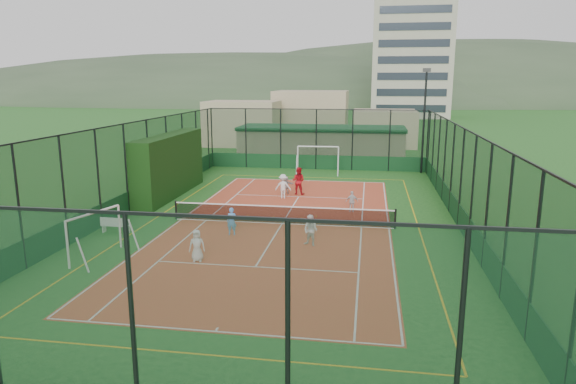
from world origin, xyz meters
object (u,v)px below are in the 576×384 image
object	(u,v)px
child_near_right	(311,230)
floodlight_ne	(424,122)
futsal_goal_near	(95,235)
child_near_left	(197,245)
child_near_mid	(232,221)
clubhouse	(322,143)
child_far_right	(352,201)
white_bench	(116,225)
futsal_goal_far	(318,160)
child_far_back	(286,185)
apartment_tower	(412,40)
child_far_left	(283,186)
coach	(298,181)

from	to	relation	value
child_near_right	floodlight_ne	bearing A→B (deg)	95.14
futsal_goal_near	child_near_right	xyz separation A→B (m)	(8.78, 2.98, -0.25)
floodlight_ne	child_near_left	bearing A→B (deg)	-116.12
floodlight_ne	child_near_mid	world-z (taller)	floodlight_ne
child_near_right	child_near_left	bearing A→B (deg)	-124.22
futsal_goal_near	child_near_mid	size ratio (longest dim) A/B	2.27
clubhouse	child_far_right	xyz separation A→B (m)	(3.51, -18.92, -0.97)
floodlight_ne	white_bench	bearing A→B (deg)	-130.15
futsal_goal_far	child_far_back	world-z (taller)	futsal_goal_far
apartment_tower	child_near_right	distance (m)	87.11
child_near_left	child_far_right	distance (m)	10.98
child_near_right	child_far_right	distance (m)	6.62
clubhouse	futsal_goal_near	distance (m)	29.15
futsal_goal_near	child_far_back	size ratio (longest dim) A/B	2.57
child_near_right	child_far_right	size ratio (longest dim) A/B	1.19
child_near_right	apartment_tower	bearing A→B (deg)	107.01
white_bench	child_far_back	size ratio (longest dim) A/B	1.24
child_near_left	child_far_left	xyz separation A→B (m)	(1.60, 11.95, 0.10)
child_near_mid	coach	bearing A→B (deg)	71.95
white_bench	apartment_tower	bearing A→B (deg)	78.97
apartment_tower	child_near_left	world-z (taller)	apartment_tower
child_near_right	child_far_right	world-z (taller)	child_near_right
clubhouse	child_near_left	world-z (taller)	clubhouse
white_bench	child_far_right	distance (m)	12.77
child_near_left	child_near_right	xyz separation A→B (m)	(4.41, 2.76, 0.04)
floodlight_ne	apartment_tower	bearing A→B (deg)	87.02
child_far_back	futsal_goal_far	bearing A→B (deg)	-113.73
child_near_left	child_far_left	bearing A→B (deg)	69.51
child_near_right	coach	xyz separation A→B (m)	(-2.01, 10.48, 0.18)
coach	apartment_tower	bearing A→B (deg)	-87.34
child_near_mid	child_far_left	bearing A→B (deg)	75.56
clubhouse	child_near_left	bearing A→B (deg)	-95.14
futsal_goal_far	child_near_right	world-z (taller)	futsal_goal_far
apartment_tower	child_near_right	bearing A→B (deg)	-96.76
child_near_left	child_far_back	bearing A→B (deg)	70.49
futsal_goal_near	child_far_right	distance (m)	14.02
apartment_tower	futsal_goal_far	bearing A→B (deg)	-99.87
child_far_right	child_far_left	bearing A→B (deg)	-39.44
apartment_tower	child_near_mid	world-z (taller)	apartment_tower
apartment_tower	coach	distance (m)	77.12
child_near_mid	child_near_right	size ratio (longest dim) A/B	0.93
child_near_left	child_near_right	size ratio (longest dim) A/B	0.94
floodlight_ne	child_near_left	distance (m)	25.50
apartment_tower	futsal_goal_near	size ratio (longest dim) A/B	9.95
floodlight_ne	child_far_back	distance (m)	13.85
child_near_mid	child_far_right	distance (m)	7.72
futsal_goal_far	coach	world-z (taller)	futsal_goal_far
floodlight_ne	futsal_goal_near	xyz separation A→B (m)	(-15.50, -22.92, -3.15)
child_far_left	child_far_right	world-z (taller)	child_far_left
child_far_right	child_far_back	bearing A→B (deg)	-50.17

